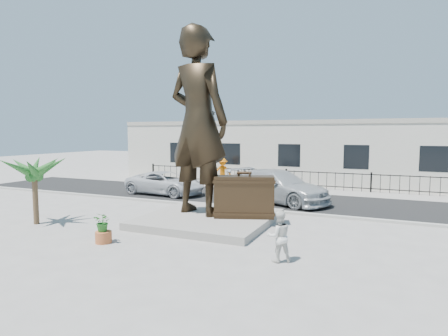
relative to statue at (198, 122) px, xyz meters
The scene contains 16 objects.
ground 4.73m from the statue, 57.58° to the right, with size 100.00×100.00×0.00m, color #9E9991.
street 7.67m from the statue, 80.17° to the left, with size 40.00×7.00×0.01m, color black.
curb 5.16m from the statue, 68.65° to the left, with size 40.00×0.25×0.12m, color #A5A399.
far_sidewalk 11.18m from the statue, 83.96° to the left, with size 40.00×2.50×0.02m, color #9E9991.
plinth 4.16m from the statue, 20.02° to the right, with size 5.20×5.20×0.30m, color gray.
fence 11.73m from the statue, 84.39° to the left, with size 22.00×0.10×1.20m, color black.
building 15.46m from the statue, 85.92° to the left, with size 28.00×7.00×4.40m, color silver.
statue is the anchor object (origin of this frame).
suitcase 3.74m from the statue, ahead, with size 2.45×0.78×1.72m, color #332415.
tourist 6.91m from the statue, 39.10° to the right, with size 0.74×0.58×1.52m, color silver.
car_white 8.10m from the statue, 133.79° to the left, with size 2.32×5.04×1.40m, color silver.
car_silver 6.77m from the statue, 69.65° to the left, with size 2.45×6.03×1.75m, color #B0B4B5.
worker 11.49m from the statue, 108.34° to the left, with size 1.26×0.72×1.94m, color orange.
palm_tree 8.01m from the statue, 150.42° to the right, with size 1.80×1.80×3.20m, color #20561F, non-canonical shape.
planter 6.12m from the statue, 108.40° to the right, with size 0.56×0.56×0.40m, color #B25B2F.
shrub 5.78m from the statue, 108.40° to the right, with size 0.60×0.52×0.67m, color #246721.
Camera 1 is at (6.36, -12.55, 3.81)m, focal length 30.00 mm.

